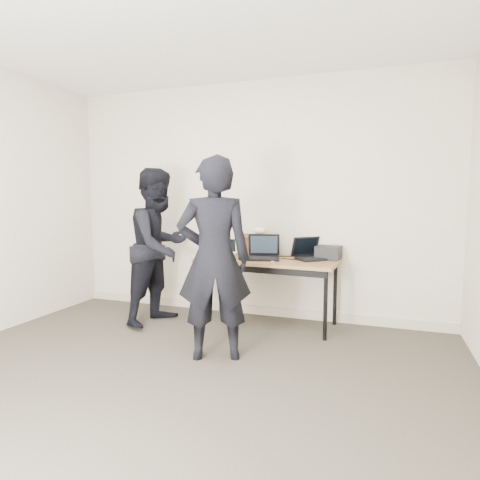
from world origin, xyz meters
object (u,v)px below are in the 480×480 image
at_px(desk, 267,264).
at_px(leather_satchel, 257,244).
at_px(equipment_box, 328,253).
at_px(person_observer, 159,246).
at_px(laptop_beige, 224,253).
at_px(laptop_center, 263,253).
at_px(person_typist, 214,259).
at_px(laptop_right, 310,254).

bearing_deg(desk, leather_satchel, 132.14).
height_order(leather_satchel, equipment_box, leather_satchel).
bearing_deg(person_observer, laptop_beige, -49.85).
relative_size(laptop_beige, leather_satchel, 0.74).
height_order(equipment_box, person_observer, person_observer).
relative_size(laptop_beige, laptop_center, 0.66).
relative_size(laptop_center, person_observer, 0.24).
xyz_separation_m(laptop_beige, person_typist, (0.33, -1.06, 0.10)).
bearing_deg(person_typist, leather_satchel, -113.38).
bearing_deg(desk, person_typist, -95.89).
relative_size(laptop_right, person_observer, 0.26).
bearing_deg(person_typist, desk, -123.20).
height_order(laptop_right, leather_satchel, leather_satchel).
xyz_separation_m(laptop_right, person_typist, (-0.62, -1.17, 0.09)).
xyz_separation_m(laptop_beige, leather_satchel, (0.33, 0.20, 0.09)).
distance_m(laptop_right, person_observer, 1.64).
bearing_deg(person_typist, person_observer, -60.58).
xyz_separation_m(laptop_beige, laptop_center, (0.47, -0.02, 0.02)).
height_order(laptop_beige, leather_satchel, leather_satchel).
relative_size(laptop_beige, person_typist, 0.16).
xyz_separation_m(desk, equipment_box, (0.63, 0.19, 0.13)).
xyz_separation_m(laptop_center, person_typist, (-0.14, -1.04, 0.08)).
xyz_separation_m(leather_satchel, person_observer, (-0.96, -0.54, 0.00)).
distance_m(desk, person_observer, 1.19).
distance_m(desk, leather_satchel, 0.34).
distance_m(laptop_right, equipment_box, 0.20).
distance_m(laptop_beige, person_observer, 0.72).
height_order(person_typist, person_observer, person_typist).
distance_m(leather_satchel, equipment_box, 0.81).
bearing_deg(leather_satchel, person_typist, -89.82).
xyz_separation_m(laptop_beige, equipment_box, (1.14, 0.17, 0.03)).
bearing_deg(equipment_box, laptop_right, -164.03).
relative_size(desk, equipment_box, 6.15).
relative_size(laptop_center, laptop_right, 0.90).
relative_size(laptop_center, leather_satchel, 1.12).
height_order(desk, person_typist, person_typist).
bearing_deg(person_typist, laptop_center, -121.17).
height_order(desk, equipment_box, equipment_box).
bearing_deg(leather_satchel, laptop_center, -57.62).
distance_m(laptop_right, person_typist, 1.33).
relative_size(laptop_right, leather_satchel, 1.24).
bearing_deg(laptop_beige, person_observer, -154.88).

